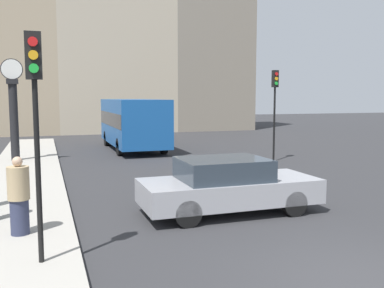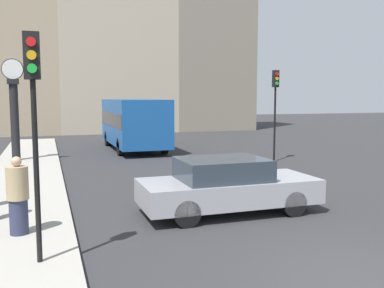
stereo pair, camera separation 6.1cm
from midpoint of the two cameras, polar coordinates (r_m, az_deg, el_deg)
The scene contains 9 objects.
ground_plane at distance 7.64m, azimuth 22.03°, elevation -16.81°, with size 120.00×120.00×0.00m, color #2D2D30.
sidewalk_corner at distance 17.07m, azimuth -21.32°, elevation -3.82°, with size 2.63×27.09×0.15m, color #A39E93.
building_row at distance 37.40m, azimuth -11.64°, elevation 14.65°, with size 26.17×5.00×17.43m.
sedan_car at distance 10.91m, azimuth 4.85°, elevation -5.53°, with size 4.49×1.85×1.41m.
bus_distant at distance 24.17m, azimuth -7.73°, elevation 3.05°, with size 2.58×7.52×2.81m.
traffic_light_near at distance 7.47m, azimuth -20.16°, elevation 5.54°, with size 0.26×0.24×3.84m.
traffic_light_far at distance 19.79m, azimuth 11.14°, elevation 6.18°, with size 0.26×0.24×4.14m.
street_clock at distance 20.43m, azimuth -22.53°, elevation 3.96°, with size 0.92×0.47×4.46m.
pedestrian_tan_coat at distance 9.42m, azimuth -22.03°, elevation -6.50°, with size 0.43×0.43×1.60m.
Camera 2 is at (-4.67, -5.27, 2.94)m, focal length 40.00 mm.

